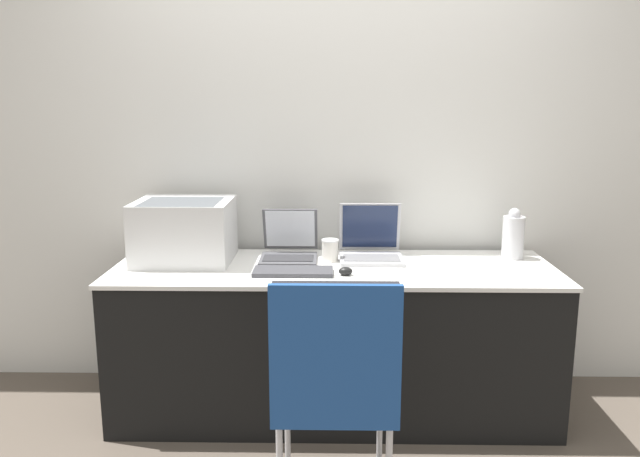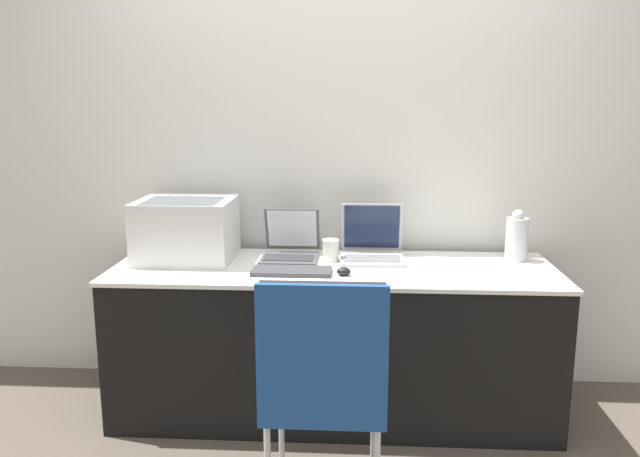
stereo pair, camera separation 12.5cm
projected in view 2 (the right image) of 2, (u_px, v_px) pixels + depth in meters
ground_plane at (330, 444)px, 2.83m from camera, size 14.00×14.00×0.00m
wall_back at (337, 145)px, 3.31m from camera, size 8.00×0.05×2.60m
table at (333, 339)px, 3.08m from camera, size 2.13×0.69×0.75m
printer at (186, 227)px, 3.11m from camera, size 0.47×0.41×0.31m
laptop_left at (290, 248)px, 3.16m from camera, size 0.28×0.34×0.24m
laptop_right at (372, 247)px, 3.15m from camera, size 0.31×0.31×0.27m
external_keyboard at (292, 271)px, 2.89m from camera, size 0.37×0.15×0.02m
coffee_cup at (331, 250)px, 3.10m from camera, size 0.08×0.08×0.11m
mouse at (344, 272)px, 2.85m from camera, size 0.06×0.05×0.04m
metal_pitcher at (517, 237)px, 3.11m from camera, size 0.11×0.11×0.26m
chair at (323, 374)px, 2.17m from camera, size 0.44×0.45×0.95m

